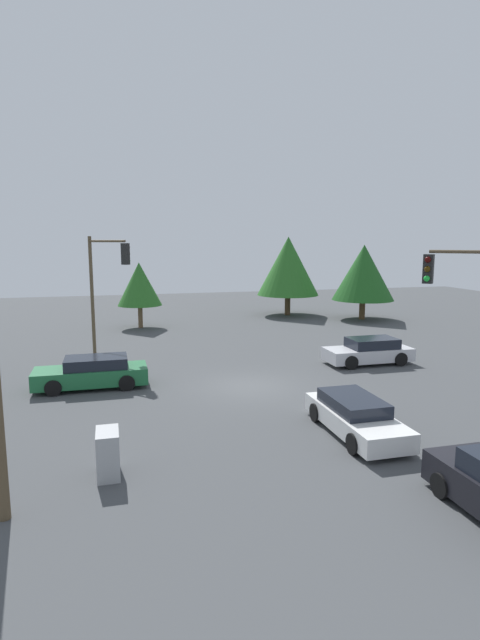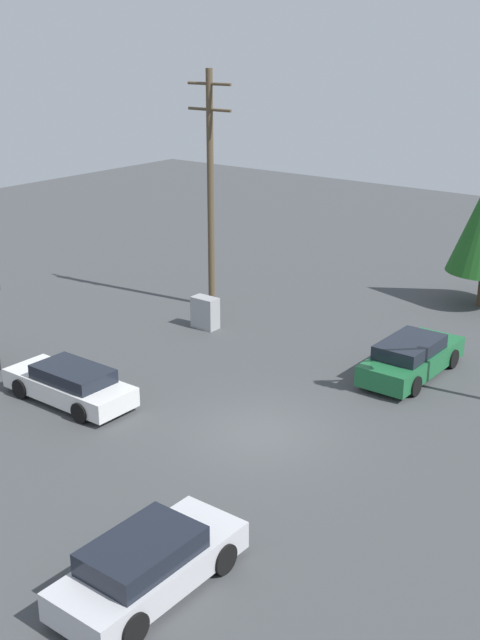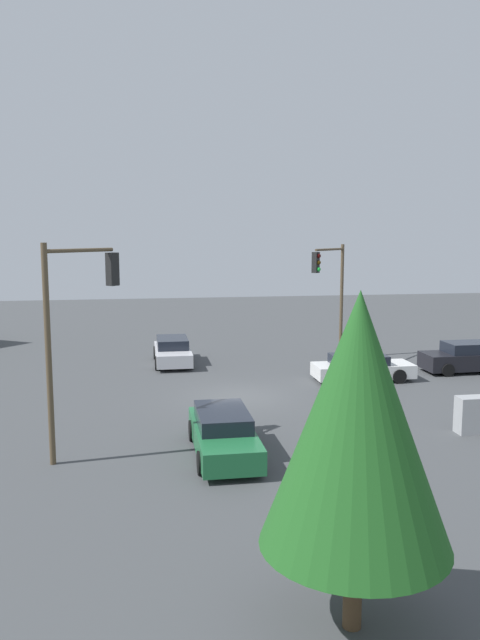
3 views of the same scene
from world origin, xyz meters
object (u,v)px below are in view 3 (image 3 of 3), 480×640
Objects in this scene: sedan_white at (362,368)px; sedan_dark at (465,358)px; sedan_green at (223,433)px; sedan_silver at (173,351)px; traffic_signal_main at (74,314)px; electrical_cabinet at (472,415)px; traffic_signal_cross at (332,283)px.

sedan_white is 1.13× the size of sedan_dark.
sedan_silver is (-0.82, 13.84, -0.01)m from sedan_green.
sedan_green is 16.43m from sedan_dark.
traffic_signal_main reaches higher than sedan_silver.
sedan_white is 10.00m from sedan_silver.
sedan_dark is 3.20× the size of electrical_cabinet.
sedan_green is 8.77m from electrical_cabinet.
traffic_signal_main reaches higher than sedan_white.
electrical_cabinet is (13.18, 0.00, -3.78)m from traffic_signal_main.
traffic_signal_main is 1.06× the size of traffic_signal_cross.
sedan_dark is 7.65m from traffic_signal_cross.
sedan_white is at bearing 148.45° from sedan_silver.
traffic_signal_main reaches higher than sedan_green.
sedan_silver is at bearing 125.98° from electrical_cabinet.
traffic_signal_main is at bearing 116.50° from sedan_dark.
sedan_green is 0.73× the size of traffic_signal_main.
sedan_green is 15.57m from traffic_signal_cross.
sedan_silver is 16.28m from electrical_cabinet.
sedan_silver is 0.72× the size of traffic_signal_cross.
sedan_white is 1.03× the size of sedan_silver.
traffic_signal_cross is (-0.11, 4.52, 3.61)m from sedan_white.
sedan_white is at bearing -131.81° from sedan_green.
sedan_dark is 0.66× the size of traffic_signal_cross.
traffic_signal_cross is at bearing 58.20° from sedan_dark.
sedan_silver is 0.68× the size of traffic_signal_main.
electrical_cabinet reaches higher than sedan_white.
sedan_dark is 10.01m from electrical_cabinet.
traffic_signal_cross reaches higher than sedan_dark.
sedan_green is at bearing -41.81° from sedan_white.
sedan_dark reaches higher than sedan_silver.
sedan_white is 5.79m from traffic_signal_cross.
traffic_signal_cross is 4.86× the size of electrical_cabinet.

